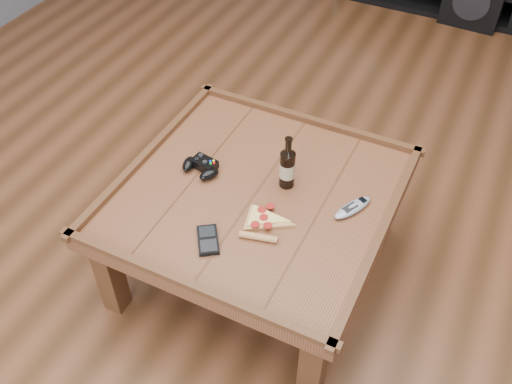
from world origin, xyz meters
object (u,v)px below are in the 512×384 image
at_px(smartphone, 208,240).
at_px(beer_bottle, 287,167).
at_px(coffee_table, 256,203).
at_px(remote_control, 353,208).
at_px(pizza_slice, 263,222).
at_px(game_controller, 201,167).

bearing_deg(smartphone, beer_bottle, 37.17).
height_order(coffee_table, remote_control, same).
height_order(pizza_slice, smartphone, pizza_slice).
bearing_deg(beer_bottle, pizza_slice, -88.46).
height_order(coffee_table, pizza_slice, same).
distance_m(beer_bottle, pizza_slice, 0.24).
bearing_deg(pizza_slice, beer_bottle, 78.01).
height_order(beer_bottle, game_controller, beer_bottle).
bearing_deg(beer_bottle, coffee_table, -134.10).
relative_size(coffee_table, beer_bottle, 4.57).
distance_m(coffee_table, remote_control, 0.37).
xyz_separation_m(coffee_table, remote_control, (0.36, 0.07, 0.07)).
relative_size(smartphone, remote_control, 0.82).
bearing_deg(smartphone, game_controller, 89.31).
bearing_deg(smartphone, remote_control, 8.07).
relative_size(beer_bottle, smartphone, 1.54).
bearing_deg(pizza_slice, remote_control, 23.95).
bearing_deg(game_controller, smartphone, -47.14).
bearing_deg(pizza_slice, smartphone, -143.37).
distance_m(pizza_slice, remote_control, 0.33).
xyz_separation_m(game_controller, pizza_slice, (0.34, -0.14, -0.01)).
distance_m(coffee_table, pizza_slice, 0.17).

